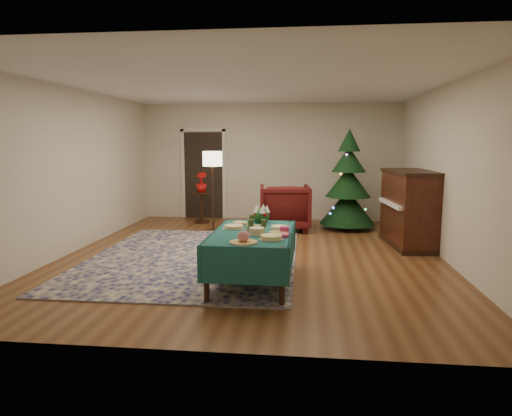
# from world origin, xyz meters

# --- Properties ---
(room_shell) EXTENTS (7.00, 7.00, 7.00)m
(room_shell) POSITION_xyz_m (0.00, 0.00, 1.35)
(room_shell) COLOR #593319
(room_shell) RESTS_ON ground
(doorway) EXTENTS (1.08, 0.04, 2.16)m
(doorway) POSITION_xyz_m (-1.60, 3.48, 1.10)
(doorway) COLOR black
(doorway) RESTS_ON ground
(rug) EXTENTS (3.23, 4.22, 0.02)m
(rug) POSITION_xyz_m (-0.90, -0.33, 0.01)
(rug) COLOR #14174C
(rug) RESTS_ON ground
(buffet_table) EXTENTS (1.05, 1.77, 0.68)m
(buffet_table) POSITION_xyz_m (0.18, -1.51, 0.55)
(buffet_table) COLOR black
(buffet_table) RESTS_ON ground
(platter_0) EXTENTS (0.32, 0.32, 0.15)m
(platter_0) POSITION_xyz_m (0.15, -2.20, 0.74)
(platter_0) COLOR silver
(platter_0) RESTS_ON buffet_table
(platter_1) EXTENTS (0.30, 0.30, 0.06)m
(platter_1) POSITION_xyz_m (0.45, -1.98, 0.71)
(platter_1) COLOR silver
(platter_1) RESTS_ON buffet_table
(platter_2) EXTENTS (0.22, 0.22, 0.09)m
(platter_2) POSITION_xyz_m (0.26, -1.73, 0.73)
(platter_2) COLOR silver
(platter_2) RESTS_ON buffet_table
(platter_3) EXTENTS (0.27, 0.27, 0.04)m
(platter_3) POSITION_xyz_m (0.51, -1.68, 0.70)
(platter_3) COLOR silver
(platter_3) RESTS_ON buffet_table
(platter_4) EXTENTS (0.30, 0.30, 0.05)m
(platter_4) POSITION_xyz_m (-0.09, -1.35, 0.71)
(platter_4) COLOR silver
(platter_4) RESTS_ON buffet_table
(platter_5) EXTENTS (0.24, 0.24, 0.07)m
(platter_5) POSITION_xyz_m (0.19, -1.45, 0.71)
(platter_5) COLOR silver
(platter_5) RESTS_ON buffet_table
(platter_6) EXTENTS (0.26, 0.26, 0.04)m
(platter_6) POSITION_xyz_m (0.50, -1.28, 0.70)
(platter_6) COLOR silver
(platter_6) RESTS_ON buffet_table
(platter_7) EXTENTS (0.23, 0.23, 0.04)m
(platter_7) POSITION_xyz_m (-0.05, -1.05, 0.70)
(platter_7) COLOR silver
(platter_7) RESTS_ON buffet_table
(goblet_0) EXTENTS (0.07, 0.07, 0.16)m
(goblet_0) POSITION_xyz_m (0.12, -1.16, 0.77)
(goblet_0) COLOR #2D471E
(goblet_0) RESTS_ON buffet_table
(goblet_1) EXTENTS (0.07, 0.07, 0.16)m
(goblet_1) POSITION_xyz_m (0.32, -1.52, 0.77)
(goblet_1) COLOR #2D471E
(goblet_1) RESTS_ON buffet_table
(goblet_2) EXTENTS (0.07, 0.07, 0.16)m
(goblet_2) POSITION_xyz_m (0.16, -1.53, 0.77)
(goblet_2) COLOR #2D471E
(goblet_2) RESTS_ON buffet_table
(napkin_stack) EXTENTS (0.14, 0.14, 0.04)m
(napkin_stack) POSITION_xyz_m (0.58, -1.79, 0.70)
(napkin_stack) COLOR #CF396B
(napkin_stack) RESTS_ON buffet_table
(gift_box) EXTENTS (0.11, 0.11, 0.09)m
(gift_box) POSITION_xyz_m (0.59, -1.59, 0.73)
(gift_box) COLOR #D33A88
(gift_box) RESTS_ON buffet_table
(centerpiece) EXTENTS (0.25, 0.25, 0.28)m
(centerpiece) POSITION_xyz_m (0.22, -0.83, 0.80)
(centerpiece) COLOR #1E4C1E
(centerpiece) RESTS_ON buffet_table
(armchair) EXTENTS (1.10, 1.04, 1.04)m
(armchair) POSITION_xyz_m (0.41, 2.17, 0.52)
(armchair) COLOR #4C1110
(armchair) RESTS_ON ground
(floor_lamp) EXTENTS (0.40, 0.40, 1.63)m
(floor_lamp) POSITION_xyz_m (-1.05, 1.89, 1.38)
(floor_lamp) COLOR #A57F3F
(floor_lamp) RESTS_ON ground
(side_table) EXTENTS (0.39, 0.39, 0.70)m
(side_table) POSITION_xyz_m (-1.49, 2.78, 0.34)
(side_table) COLOR black
(side_table) RESTS_ON ground
(potted_plant) EXTENTS (0.25, 0.45, 0.25)m
(potted_plant) POSITION_xyz_m (-1.49, 2.78, 0.83)
(potted_plant) COLOR red
(potted_plant) RESTS_ON side_table
(christmas_tree) EXTENTS (1.17, 1.17, 2.09)m
(christmas_tree) POSITION_xyz_m (1.71, 2.44, 0.94)
(christmas_tree) COLOR black
(christmas_tree) RESTS_ON ground
(piano) EXTENTS (0.86, 1.60, 1.33)m
(piano) POSITION_xyz_m (2.66, 0.95, 0.65)
(piano) COLOR black
(piano) RESTS_ON ground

